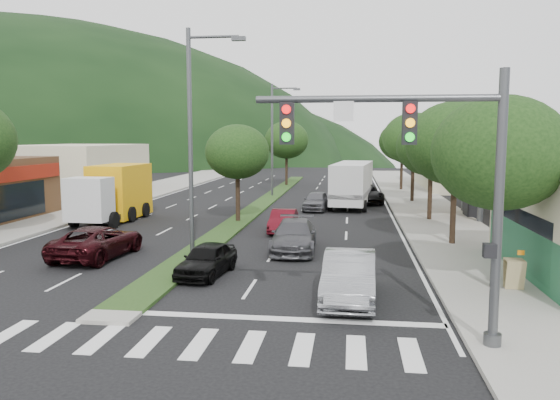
# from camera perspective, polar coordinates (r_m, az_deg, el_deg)

# --- Properties ---
(ground) EXTENTS (160.00, 160.00, 0.00)m
(ground) POSITION_cam_1_polar(r_m,az_deg,el_deg) (17.67, -16.66, -11.35)
(ground) COLOR black
(ground) RESTS_ON ground
(sidewalk_right) EXTENTS (5.00, 90.00, 0.15)m
(sidewalk_right) POSITION_cam_1_polar(r_m,az_deg,el_deg) (41.02, 15.06, -1.01)
(sidewalk_right) COLOR gray
(sidewalk_right) RESTS_ON ground
(sidewalk_left) EXTENTS (6.00, 90.00, 0.15)m
(sidewalk_left) POSITION_cam_1_polar(r_m,az_deg,el_deg) (45.31, -18.84, -0.43)
(sidewalk_left) COLOR gray
(sidewalk_left) RESTS_ON ground
(median) EXTENTS (1.60, 56.00, 0.12)m
(median) POSITION_cam_1_polar(r_m,az_deg,el_deg) (44.19, -1.75, -0.27)
(median) COLOR #1C3413
(median) RESTS_ON ground
(crosswalk) EXTENTS (19.00, 2.20, 0.01)m
(crosswalk) POSITION_cam_1_polar(r_m,az_deg,el_deg) (15.96, -19.66, -13.40)
(crosswalk) COLOR silver
(crosswalk) RESTS_ON ground
(traffic_signal) EXTENTS (6.12, 0.40, 7.00)m
(traffic_signal) POSITION_cam_1_polar(r_m,az_deg,el_deg) (13.93, 15.81, 3.40)
(traffic_signal) COLOR #47494C
(traffic_signal) RESTS_ON ground
(gas_canopy) EXTENTS (12.20, 8.20, 5.25)m
(gas_canopy) POSITION_cam_1_polar(r_m,az_deg,el_deg) (39.19, 25.34, 4.94)
(gas_canopy) COLOR silver
(gas_canopy) RESTS_ON ground
(bldg_left_far) EXTENTS (9.00, 14.00, 4.60)m
(bldg_left_far) POSITION_cam_1_polar(r_m,az_deg,el_deg) (55.83, -20.39, 3.07)
(bldg_left_far) COLOR beige
(bldg_left_far) RESTS_ON ground
(bldg_right_far) EXTENTS (10.00, 16.00, 5.20)m
(bldg_right_far) POSITION_cam_1_polar(r_m,az_deg,el_deg) (60.67, 19.34, 3.65)
(bldg_right_far) COLOR beige
(bldg_right_far) RESTS_ON ground
(tree_r_a) EXTENTS (4.60, 4.60, 6.63)m
(tree_r_a) POSITION_cam_1_polar(r_m,az_deg,el_deg) (19.95, 22.00, 4.57)
(tree_r_a) COLOR black
(tree_r_a) RESTS_ON sidewalk_right
(tree_r_b) EXTENTS (4.80, 4.80, 6.94)m
(tree_r_b) POSITION_cam_1_polar(r_m,az_deg,el_deg) (27.76, 17.88, 5.63)
(tree_r_b) COLOR black
(tree_r_b) RESTS_ON sidewalk_right
(tree_r_c) EXTENTS (4.40, 4.40, 6.48)m
(tree_r_c) POSITION_cam_1_polar(r_m,az_deg,el_deg) (35.66, 15.54, 5.39)
(tree_r_c) COLOR black
(tree_r_c) RESTS_ON sidewalk_right
(tree_r_d) EXTENTS (5.00, 5.00, 7.17)m
(tree_r_d) POSITION_cam_1_polar(r_m,az_deg,el_deg) (45.58, 13.80, 6.21)
(tree_r_d) COLOR black
(tree_r_d) RESTS_ON sidewalk_right
(tree_r_e) EXTENTS (4.60, 4.60, 6.71)m
(tree_r_e) POSITION_cam_1_polar(r_m,az_deg,el_deg) (55.53, 12.65, 5.98)
(tree_r_e) COLOR black
(tree_r_e) RESTS_ON sidewalk_right
(tree_med_near) EXTENTS (4.00, 4.00, 6.02)m
(tree_med_near) POSITION_cam_1_polar(r_m,az_deg,el_deg) (34.05, -4.47, 5.03)
(tree_med_near) COLOR black
(tree_med_near) RESTS_ON median
(tree_med_far) EXTENTS (4.80, 4.80, 6.94)m
(tree_med_far) POSITION_cam_1_polar(r_m,az_deg,el_deg) (59.72, 0.69, 6.29)
(tree_med_far) COLOR black
(tree_med_far) RESTS_ON median
(streetlight_near) EXTENTS (2.60, 0.25, 10.00)m
(streetlight_near) POSITION_cam_1_polar(r_m,az_deg,el_deg) (24.28, -8.91, 7.06)
(streetlight_near) COLOR #47494C
(streetlight_near) RESTS_ON ground
(streetlight_mid) EXTENTS (2.60, 0.25, 10.00)m
(streetlight_mid) POSITION_cam_1_polar(r_m,az_deg,el_deg) (48.78, -0.60, 6.88)
(streetlight_mid) COLOR #47494C
(streetlight_mid) RESTS_ON ground
(sedan_silver) EXTENTS (1.81, 4.85, 1.58)m
(sedan_silver) POSITION_cam_1_polar(r_m,az_deg,el_deg) (18.24, 7.24, -7.96)
(sedan_silver) COLOR #93969A
(sedan_silver) RESTS_ON ground
(suv_maroon) EXTENTS (2.79, 5.35, 1.44)m
(suv_maroon) POSITION_cam_1_polar(r_m,az_deg,el_deg) (25.67, -18.49, -4.15)
(suv_maroon) COLOR black
(suv_maroon) RESTS_ON ground
(car_queue_a) EXTENTS (1.96, 3.89, 1.27)m
(car_queue_a) POSITION_cam_1_polar(r_m,az_deg,el_deg) (21.46, -7.67, -6.17)
(car_queue_a) COLOR black
(car_queue_a) RESTS_ON ground
(car_queue_b) EXTENTS (2.22, 5.08, 1.45)m
(car_queue_b) POSITION_cam_1_polar(r_m,az_deg,el_deg) (25.75, 1.48, -3.76)
(car_queue_b) COLOR #47464B
(car_queue_b) RESTS_ON ground
(car_queue_c) EXTENTS (1.34, 3.84, 1.27)m
(car_queue_c) POSITION_cam_1_polar(r_m,az_deg,el_deg) (30.80, 0.35, -2.21)
(car_queue_c) COLOR #530D16
(car_queue_c) RESTS_ON ground
(car_queue_d) EXTENTS (3.06, 5.66, 1.51)m
(car_queue_d) POSITION_cam_1_polar(r_m,az_deg,el_deg) (44.91, 8.91, 0.66)
(car_queue_d) COLOR black
(car_queue_d) RESTS_ON ground
(car_queue_e) EXTENTS (1.96, 4.19, 1.39)m
(car_queue_e) POSITION_cam_1_polar(r_m,az_deg,el_deg) (40.01, 3.81, -0.09)
(car_queue_e) COLOR #57575C
(car_queue_e) RESTS_ON ground
(box_truck) EXTENTS (3.03, 7.31, 3.56)m
(box_truck) POSITION_cam_1_polar(r_m,az_deg,el_deg) (36.38, -16.94, 0.53)
(box_truck) COLOR silver
(box_truck) RESTS_ON ground
(motorhome) EXTENTS (3.59, 9.00, 3.36)m
(motorhome) POSITION_cam_1_polar(r_m,az_deg,el_deg) (42.50, 7.57, 1.75)
(motorhome) COLOR beige
(motorhome) RESTS_ON ground
(a_frame_sign) EXTENTS (0.65, 0.74, 1.40)m
(a_frame_sign) POSITION_cam_1_polar(r_m,az_deg,el_deg) (20.58, 23.28, -6.84)
(a_frame_sign) COLOR tan
(a_frame_sign) RESTS_ON sidewalk_right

